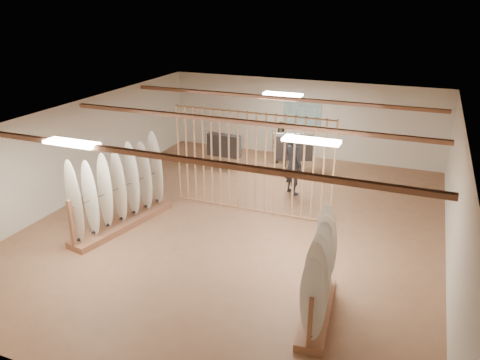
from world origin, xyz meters
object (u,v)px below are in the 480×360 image
at_px(clothing_rack_a, 224,145).
at_px(rack_left, 120,200).
at_px(clothing_rack_b, 293,147).
at_px(shopper_b, 282,142).
at_px(rack_right, 319,286).
at_px(shopper_a, 293,160).

bearing_deg(clothing_rack_a, rack_left, -94.84).
xyz_separation_m(rack_left, clothing_rack_b, (2.99, 5.30, 0.20)).
bearing_deg(shopper_b, rack_right, -53.27).
height_order(shopper_a, shopper_b, shopper_a).
distance_m(rack_left, shopper_b, 6.43).
distance_m(rack_left, rack_right, 5.70).
relative_size(rack_right, shopper_b, 1.28).
bearing_deg(shopper_a, rack_left, 85.26).
distance_m(clothing_rack_a, shopper_a, 2.94).
distance_m(rack_left, clothing_rack_b, 6.09).
xyz_separation_m(rack_left, shopper_a, (3.43, 3.77, 0.30)).
distance_m(clothing_rack_b, shopper_a, 1.60).
distance_m(shopper_a, shopper_b, 2.44).
distance_m(clothing_rack_a, clothing_rack_b, 2.32).
bearing_deg(shopper_a, rack_right, 148.27).
bearing_deg(shopper_a, shopper_b, -27.10).
relative_size(rack_left, clothing_rack_a, 2.35).
distance_m(clothing_rack_a, shopper_b, 2.00).
height_order(rack_left, clothing_rack_a, rack_left).
xyz_separation_m(rack_left, rack_right, (5.46, -1.62, -0.12)).
relative_size(rack_left, rack_right, 1.38).
height_order(rack_right, clothing_rack_a, rack_right).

